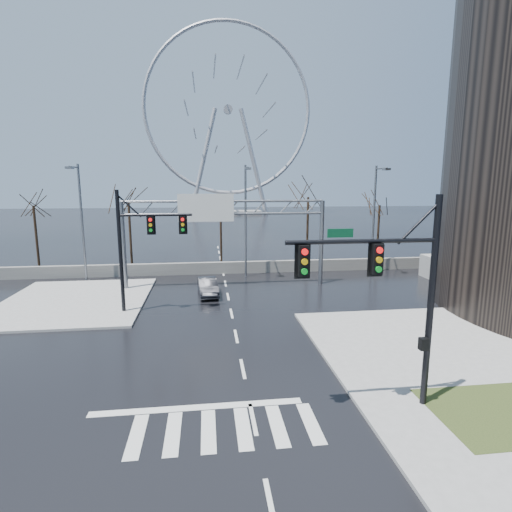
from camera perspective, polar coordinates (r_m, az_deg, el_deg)
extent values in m
plane|color=black|center=(19.01, -1.91, -15.80)|extent=(260.00, 260.00, 0.00)
cube|color=gray|center=(23.72, 22.91, -11.00)|extent=(12.00, 10.00, 0.15)
cube|color=gray|center=(31.62, -24.46, -5.86)|extent=(10.00, 12.00, 0.15)
cube|color=#263717|center=(17.95, 31.71, -18.53)|extent=(5.00, 4.00, 0.02)
cube|color=slate|center=(37.85, -4.71, -1.67)|extent=(52.00, 0.50, 1.10)
cylinder|color=black|center=(15.89, 23.67, -6.50)|extent=(0.24, 0.24, 8.00)
cylinder|color=black|center=(14.19, 14.96, 2.03)|extent=(5.40, 0.16, 0.16)
cube|color=black|center=(14.35, 16.92, -0.41)|extent=(0.35, 0.28, 1.05)
cube|color=black|center=(13.50, 6.79, -0.68)|extent=(0.35, 0.28, 1.05)
cylinder|color=black|center=(26.93, -18.80, 0.41)|extent=(0.24, 0.24, 8.00)
cylinder|color=black|center=(26.28, -14.16, 5.69)|extent=(4.60, 0.16, 0.16)
cube|color=black|center=(26.22, -14.79, 4.34)|extent=(0.35, 0.28, 1.05)
cube|color=black|center=(26.03, -10.41, 4.47)|extent=(0.35, 0.28, 1.05)
cylinder|color=slate|center=(33.02, -18.40, 1.28)|extent=(0.36, 0.36, 7.00)
cylinder|color=slate|center=(33.75, 9.31, 1.86)|extent=(0.36, 0.36, 7.00)
cylinder|color=slate|center=(32.08, -4.48, 7.81)|extent=(16.00, 0.20, 0.20)
cylinder|color=slate|center=(32.13, -4.46, 6.03)|extent=(16.00, 0.20, 0.20)
cube|color=#084122|center=(31.91, -7.16, 6.85)|extent=(4.20, 0.10, 2.00)
cube|color=silver|center=(31.85, -7.16, 6.85)|extent=(4.40, 0.02, 2.20)
cylinder|color=slate|center=(37.17, -23.57, 4.23)|extent=(0.20, 0.20, 10.00)
cylinder|color=slate|center=(35.99, -24.61, 11.50)|extent=(0.12, 2.20, 0.12)
cube|color=slate|center=(35.04, -25.08, 11.36)|extent=(0.50, 0.70, 0.18)
cylinder|color=slate|center=(35.84, -1.50, 4.89)|extent=(0.20, 0.20, 10.00)
cylinder|color=slate|center=(34.62, -1.35, 12.49)|extent=(0.12, 2.20, 0.12)
cube|color=slate|center=(33.62, -1.17, 12.38)|extent=(0.50, 0.70, 0.18)
cylinder|color=slate|center=(38.90, 16.44, 4.89)|extent=(0.20, 0.20, 10.00)
cylinder|color=slate|center=(37.78, 17.48, 11.84)|extent=(0.12, 2.20, 0.12)
cube|color=slate|center=(36.87, 18.13, 11.70)|extent=(0.50, 0.70, 0.18)
cylinder|color=black|center=(44.50, -28.87, 2.26)|extent=(0.24, 0.24, 6.30)
cylinder|color=black|center=(41.49, -17.52, 2.89)|extent=(0.24, 0.24, 6.75)
cylinder|color=black|center=(41.89, -5.03, 2.77)|extent=(0.24, 0.24, 5.85)
cylinder|color=black|center=(42.13, 7.36, 3.57)|extent=(0.24, 0.24, 7.02)
cylinder|color=black|center=(45.31, 17.04, 3.10)|extent=(0.24, 0.24, 6.12)
cube|color=gray|center=(112.47, -3.85, 6.22)|extent=(18.00, 6.00, 1.00)
torus|color=#B2B2B7|center=(113.91, -4.03, 20.15)|extent=(45.00, 1.00, 45.00)
cylinder|color=#B2B2B7|center=(113.91, -4.03, 20.15)|extent=(2.40, 1.50, 2.40)
cylinder|color=#B2B2B7|center=(112.16, -7.61, 13.04)|extent=(8.28, 1.20, 28.82)
cylinder|color=#B2B2B7|center=(112.97, -0.30, 13.11)|extent=(8.28, 1.20, 28.82)
imported|color=black|center=(30.65, -6.90, -4.37)|extent=(1.69, 4.04, 1.30)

